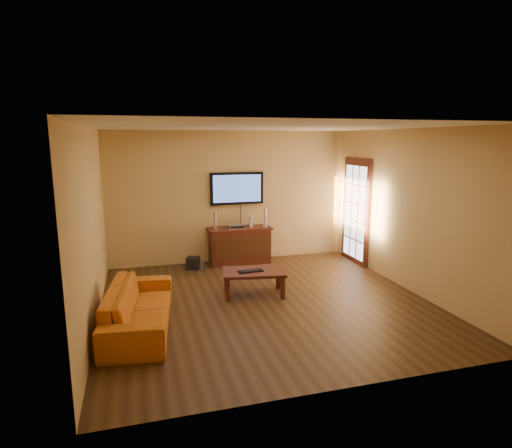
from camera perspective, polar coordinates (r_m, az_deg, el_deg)
name	(u,v)px	position (r m, az deg, el deg)	size (l,w,h in m)	color
ground_plane	(266,302)	(6.85, 1.37, -10.36)	(5.00, 5.00, 0.00)	#34210E
room_walls	(255,191)	(7.02, -0.08, 4.42)	(5.00, 5.00, 5.00)	tan
french_door	(356,212)	(9.04, 13.17, 1.56)	(0.07, 1.02, 2.22)	#44190F
media_console	(240,245)	(8.83, -2.19, -2.84)	(1.30, 0.50, 0.74)	#44190F
television	(237,188)	(8.83, -2.57, 4.77)	(1.11, 0.08, 0.66)	black
coffee_table	(254,274)	(7.04, -0.31, -6.67)	(1.09, 0.77, 0.41)	#44190F
sofa	(139,300)	(6.05, -15.36, -9.77)	(2.01, 0.59, 0.79)	#C16115
speaker_left	(215,221)	(8.61, -5.46, 0.36)	(0.10, 0.10, 0.35)	silver
speaker_right	(265,218)	(8.83, 1.21, 0.84)	(0.11, 0.11, 0.40)	silver
av_receiver	(236,226)	(8.71, -2.71, -0.30)	(0.33, 0.23, 0.07)	silver
game_console	(251,221)	(8.81, -0.70, 0.39)	(0.05, 0.17, 0.24)	white
subwoofer	(193,263)	(8.59, -8.38, -5.15)	(0.23, 0.23, 0.23)	black
bottle	(202,265)	(8.45, -7.23, -5.49)	(0.08, 0.08, 0.22)	white
keyboard	(251,271)	(6.97, -0.73, -6.28)	(0.42, 0.18, 0.02)	black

